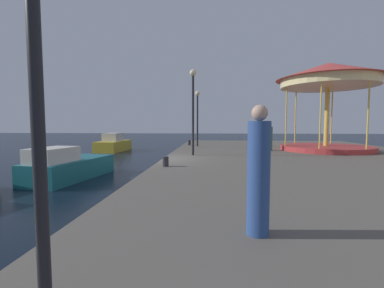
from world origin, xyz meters
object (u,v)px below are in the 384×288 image
at_px(motorboat_yellow, 113,144).
at_px(lamp_post_far_end, 197,109).
at_px(bollard_north, 166,161).
at_px(lamp_post_mid_promenade, 193,97).
at_px(person_mid_promenade, 258,174).
at_px(motorboat_teal, 68,167).
at_px(carousel, 328,85).
at_px(bollard_center, 189,143).
at_px(person_by_the_water, 270,138).

bearing_deg(motorboat_yellow, lamp_post_far_end, -23.29).
bearing_deg(bollard_north, lamp_post_mid_promenade, 78.34).
bearing_deg(person_mid_promenade, lamp_post_mid_promenade, 99.63).
height_order(motorboat_yellow, motorboat_teal, motorboat_yellow).
height_order(carousel, lamp_post_mid_promenade, carousel).
height_order(lamp_post_mid_promenade, person_mid_promenade, lamp_post_mid_promenade).
distance_m(motorboat_yellow, person_mid_promenade, 21.88).
relative_size(motorboat_teal, carousel, 0.72).
bearing_deg(person_mid_promenade, motorboat_yellow, 116.69).
distance_m(bollard_center, person_by_the_water, 6.86).
distance_m(motorboat_teal, carousel, 15.73).
xyz_separation_m(motorboat_teal, lamp_post_mid_promenade, (5.42, 2.95, 3.33)).
bearing_deg(motorboat_yellow, person_by_the_water, -26.78).
bearing_deg(bollard_center, person_mid_promenade, -81.55).
relative_size(motorboat_teal, person_by_the_water, 2.60).
height_order(motorboat_teal, carousel, carousel).
bearing_deg(bollard_north, bollard_center, 90.01).
relative_size(person_by_the_water, person_mid_promenade, 0.91).
relative_size(motorboat_yellow, lamp_post_far_end, 1.02).
xyz_separation_m(carousel, person_mid_promenade, (-6.63, -13.43, -3.24)).
bearing_deg(bollard_north, lamp_post_far_end, 85.81).
bearing_deg(bollard_center, lamp_post_mid_promenade, -83.31).
bearing_deg(motorboat_teal, lamp_post_far_end, 58.98).
bearing_deg(lamp_post_far_end, carousel, -17.43).
xyz_separation_m(motorboat_teal, bollard_north, (4.61, -0.97, 0.42)).
bearing_deg(carousel, lamp_post_mid_promenade, -158.63).
bearing_deg(person_by_the_water, motorboat_yellow, 153.22).
bearing_deg(lamp_post_mid_promenade, person_mid_promenade, -80.37).
distance_m(bollard_north, person_mid_promenade, 6.78).
distance_m(motorboat_teal, bollard_center, 10.89).
distance_m(motorboat_teal, lamp_post_mid_promenade, 7.01).
relative_size(motorboat_yellow, motorboat_teal, 0.94).
bearing_deg(motorboat_teal, person_mid_promenade, -45.28).
bearing_deg(motorboat_yellow, lamp_post_mid_promenade, -49.16).
xyz_separation_m(bollard_north, person_mid_promenade, (2.53, -6.24, 0.72)).
distance_m(motorboat_yellow, person_by_the_water, 14.39).
bearing_deg(motorboat_teal, person_by_the_water, 29.94).
xyz_separation_m(lamp_post_mid_promenade, lamp_post_far_end, (-0.09, 5.92, -0.23)).
xyz_separation_m(motorboat_teal, lamp_post_far_end, (5.33, 8.86, 3.11)).
distance_m(bollard_north, person_by_the_water, 8.80).
bearing_deg(carousel, motorboat_yellow, 159.66).
bearing_deg(motorboat_yellow, person_mid_promenade, -63.31).
xyz_separation_m(person_by_the_water, person_mid_promenade, (-3.00, -13.06, 0.09)).
xyz_separation_m(motorboat_yellow, lamp_post_far_end, (8.01, -3.45, 3.05)).
bearing_deg(motorboat_yellow, carousel, -20.34).
relative_size(bollard_north, person_mid_promenade, 0.20).
height_order(motorboat_teal, person_by_the_water, person_by_the_water).
relative_size(bollard_center, bollard_north, 1.00).
relative_size(lamp_post_mid_promenade, person_mid_promenade, 2.35).
bearing_deg(bollard_north, person_mid_promenade, -67.91).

